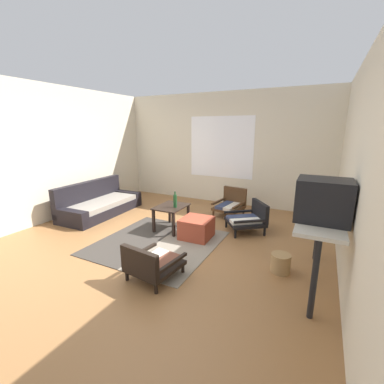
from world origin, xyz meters
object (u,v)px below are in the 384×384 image
(coffee_table, at_px, (171,211))
(clay_vase, at_px, (322,200))
(armchair_striped_foreground, at_px, (151,263))
(armchair_by_window, at_px, (231,203))
(console_shelf, at_px, (320,222))
(wicker_basket, at_px, (281,263))
(couch, at_px, (99,204))
(ottoman_orange, at_px, (197,228))
(glass_bottle, at_px, (175,201))
(armchair_corner, at_px, (249,218))
(crt_television, at_px, (323,200))

(coffee_table, distance_m, clay_vase, 2.57)
(armchair_striped_foreground, relative_size, clay_vase, 2.25)
(armchair_by_window, relative_size, clay_vase, 2.32)
(armchair_striped_foreground, xyz_separation_m, console_shelf, (1.81, 0.82, 0.57))
(console_shelf, relative_size, wicker_basket, 5.78)
(console_shelf, xyz_separation_m, wicker_basket, (-0.40, 0.08, -0.67))
(couch, bearing_deg, clay_vase, -7.34)
(armchair_striped_foreground, bearing_deg, ottoman_orange, 91.97)
(armchair_striped_foreground, relative_size, glass_bottle, 2.32)
(couch, relative_size, console_shelf, 1.29)
(glass_bottle, height_order, wicker_basket, glass_bottle)
(couch, xyz_separation_m, clay_vase, (4.37, -0.56, 0.79))
(console_shelf, height_order, clay_vase, clay_vase)
(console_shelf, height_order, glass_bottle, console_shelf)
(ottoman_orange, distance_m, console_shelf, 2.04)
(armchair_corner, relative_size, ottoman_orange, 1.70)
(glass_bottle, bearing_deg, armchair_striped_foreground, -70.49)
(ottoman_orange, xyz_separation_m, glass_bottle, (-0.48, 0.10, 0.40))
(armchair_by_window, bearing_deg, armchair_corner, -50.89)
(armchair_striped_foreground, height_order, crt_television, crt_television)
(couch, xyz_separation_m, glass_bottle, (2.02, -0.12, 0.37))
(crt_television, distance_m, wicker_basket, 1.11)
(coffee_table, relative_size, armchair_by_window, 0.92)
(couch, bearing_deg, console_shelf, -10.20)
(wicker_basket, bearing_deg, armchair_striped_foreground, -147.49)
(armchair_corner, bearing_deg, console_shelf, -48.19)
(couch, distance_m, crt_television, 4.57)
(armchair_by_window, height_order, ottoman_orange, armchair_by_window)
(coffee_table, bearing_deg, clay_vase, -11.11)
(wicker_basket, bearing_deg, crt_television, -38.81)
(wicker_basket, bearing_deg, glass_bottle, 163.12)
(couch, bearing_deg, crt_television, -13.21)
(armchair_striped_foreground, relative_size, wicker_basket, 2.66)
(couch, height_order, clay_vase, clay_vase)
(coffee_table, xyz_separation_m, armchair_striped_foreground, (0.63, -1.53, -0.15))
(armchair_by_window, relative_size, console_shelf, 0.47)
(coffee_table, height_order, glass_bottle, glass_bottle)
(console_shelf, distance_m, crt_television, 0.40)
(armchair_corner, height_order, console_shelf, console_shelf)
(armchair_corner, distance_m, wicker_basket, 1.41)
(couch, height_order, wicker_basket, couch)
(crt_television, xyz_separation_m, glass_bottle, (-2.34, 0.91, -0.54))
(armchair_corner, bearing_deg, crt_television, -53.11)
(armchair_by_window, xyz_separation_m, ottoman_orange, (-0.13, -1.44, -0.08))
(couch, xyz_separation_m, wicker_basket, (3.97, -0.71, -0.08))
(glass_bottle, bearing_deg, crt_television, -21.20)
(coffee_table, distance_m, ottoman_orange, 0.63)
(armchair_by_window, xyz_separation_m, armchair_corner, (0.59, -0.73, -0.01))
(ottoman_orange, relative_size, crt_television, 0.95)
(console_shelf, bearing_deg, crt_television, -90.76)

